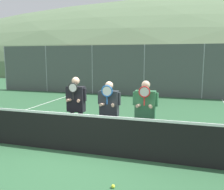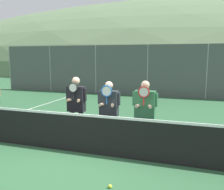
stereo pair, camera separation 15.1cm
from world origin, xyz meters
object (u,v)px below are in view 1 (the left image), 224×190
car_left_of_center (140,76)px  car_far_left (76,75)px  player_center_right (145,110)px  tennis_ball_on_court (113,186)px  player_center_left (109,108)px  car_center (212,77)px  player_leftmost (76,104)px

car_left_of_center → car_far_left: bearing=-178.1°
player_center_right → tennis_ball_on_court: player_center_right is taller
player_center_left → player_center_right: 0.94m
player_center_left → car_left_of_center: bearing=96.7°
player_center_right → car_far_left: size_ratio=0.38×
car_far_left → car_left_of_center: bearing=1.9°
car_far_left → player_center_left: bearing=-61.4°
car_far_left → player_center_right: bearing=-58.1°
car_left_of_center → car_center: car_center is taller
player_center_left → car_far_left: size_ratio=0.37×
car_center → car_far_left: bearing=-179.4°
player_center_right → car_far_left: player_center_right is taller
player_leftmost → car_center: 12.57m
tennis_ball_on_court → car_center: bearing=78.8°
player_leftmost → tennis_ball_on_court: player_leftmost is taller
car_center → tennis_ball_on_court: size_ratio=63.74×
player_leftmost → tennis_ball_on_court: 2.81m
car_far_left → tennis_ball_on_court: car_far_left is taller
tennis_ball_on_court → player_leftmost: bearing=129.1°
player_center_left → car_center: 12.32m
player_center_left → car_center: car_center is taller
player_leftmost → car_center: (4.38, 11.78, -0.11)m
player_center_left → player_center_right: size_ratio=0.97×
player_leftmost → player_center_right: (1.88, -0.08, -0.02)m
tennis_ball_on_court → car_left_of_center: bearing=98.6°
player_center_right → car_left_of_center: 12.15m
player_center_left → car_left_of_center: 11.97m
car_far_left → car_left_of_center: car_left_of_center is taller
player_center_right → player_center_left: bearing=178.1°
player_center_left → tennis_ball_on_court: bearing=-70.5°
car_far_left → tennis_ball_on_court: 15.45m
player_center_right → car_far_left: bearing=121.9°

